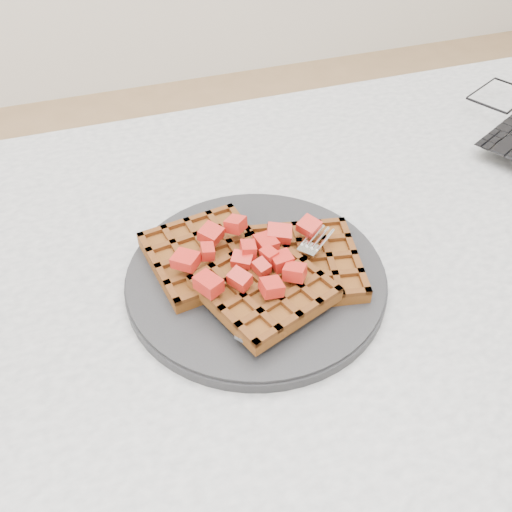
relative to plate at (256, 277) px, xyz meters
name	(u,v)px	position (x,y,z in m)	size (l,w,h in m)	color
table	(338,332)	(0.10, -0.01, -0.12)	(1.20, 0.80, 0.75)	silver
plate	(256,277)	(0.00, 0.00, 0.00)	(0.28, 0.28, 0.02)	black
waffles	(257,267)	(0.00, 0.00, 0.02)	(0.23, 0.21, 0.03)	brown
strawberry_pile	(256,246)	(0.00, 0.00, 0.05)	(0.15, 0.15, 0.02)	#A2100D
fork	(293,280)	(0.03, -0.03, 0.02)	(0.02, 0.18, 0.02)	silver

